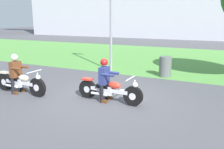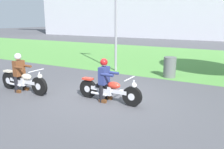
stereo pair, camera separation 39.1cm
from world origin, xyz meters
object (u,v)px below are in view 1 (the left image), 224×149
object	(u,v)px
rider_follow	(16,70)
trash_can	(165,67)
motorcycle_follow	(20,83)
rider_lead	(105,77)
motorcycle_lead	(109,90)

from	to	relation	value
rider_follow	trash_can	size ratio (longest dim) A/B	1.51
motorcycle_follow	rider_follow	bearing A→B (deg)	179.20
motorcycle_follow	trash_can	distance (m)	6.22
motorcycle_follow	trash_can	world-z (taller)	trash_can
rider_follow	trash_can	xyz separation A→B (m)	(4.18, 4.75, -0.36)
rider_lead	trash_can	xyz separation A→B (m)	(0.97, 4.13, -0.34)
motorcycle_lead	rider_follow	size ratio (longest dim) A/B	1.60
rider_lead	motorcycle_follow	size ratio (longest dim) A/B	0.61
rider_lead	rider_follow	distance (m)	3.27
rider_follow	motorcycle_lead	bearing A→B (deg)	11.15
rider_lead	rider_follow	xyz separation A→B (m)	(-3.21, -0.61, 0.01)
motorcycle_lead	rider_follow	xyz separation A→B (m)	(-3.38, -0.61, 0.44)
motorcycle_lead	trash_can	distance (m)	4.22
motorcycle_lead	motorcycle_follow	bearing A→B (deg)	-168.23
motorcycle_lead	rider_lead	bearing A→B (deg)	179.15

